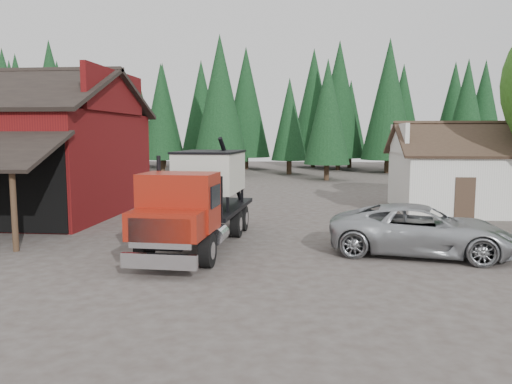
{
  "coord_description": "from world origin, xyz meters",
  "views": [
    {
      "loc": [
        4.16,
        -13.62,
        3.94
      ],
      "look_at": [
        2.32,
        4.89,
        1.8
      ],
      "focal_mm": 35.0,
      "sensor_mm": 36.0,
      "label": 1
    }
  ],
  "objects": [
    {
      "name": "ground",
      "position": [
        0.0,
        0.0,
        0.0
      ],
      "size": [
        120.0,
        120.0,
        0.0
      ],
      "primitive_type": "plane",
      "color": "#413833",
      "rests_on": "ground"
    },
    {
      "name": "red_barn",
      "position": [
        -11.0,
        9.9,
        2.69
      ],
      "size": [
        12.8,
        13.63,
        7.18
      ],
      "color": "#601010",
      "rests_on": "ground"
    },
    {
      "name": "farmhouse",
      "position": [
        13.0,
        13.0,
        1.67
      ],
      "size": [
        8.6,
        6.42,
        4.65
      ],
      "color": "silver",
      "rests_on": "ground"
    },
    {
      "name": "conifer_backdrop",
      "position": [
        0.0,
        42.0,
        0.0
      ],
      "size": [
        76.0,
        16.0,
        16.0
      ],
      "primitive_type": null,
      "color": "black",
      "rests_on": "ground"
    },
    {
      "name": "near_pine_a",
      "position": [
        -22.0,
        28.0,
        6.39
      ],
      "size": [
        4.4,
        4.4,
        11.4
      ],
      "color": "#382619",
      "rests_on": "ground"
    },
    {
      "name": "near_pine_b",
      "position": [
        6.0,
        30.0,
        5.89
      ],
      "size": [
        3.96,
        3.96,
        10.4
      ],
      "color": "#382619",
      "rests_on": "ground"
    },
    {
      "name": "near_pine_d",
      "position": [
        -4.0,
        34.0,
        7.39
      ],
      "size": [
        5.28,
        5.28,
        13.4
      ],
      "color": "#382619",
      "rests_on": "ground"
    },
    {
      "name": "feed_truck",
      "position": [
        0.47,
        3.58,
        1.81
      ],
      "size": [
        2.76,
        8.67,
        3.86
      ],
      "rotation": [
        0.0,
        0.0,
        -0.06
      ],
      "color": "black",
      "rests_on": "ground"
    },
    {
      "name": "silver_car",
      "position": [
        8.0,
        3.0,
        0.82
      ],
      "size": [
        6.34,
        3.81,
        1.65
      ],
      "primitive_type": "imported",
      "rotation": [
        0.0,
        0.0,
        1.38
      ],
      "color": "#AAADB1",
      "rests_on": "ground"
    }
  ]
}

